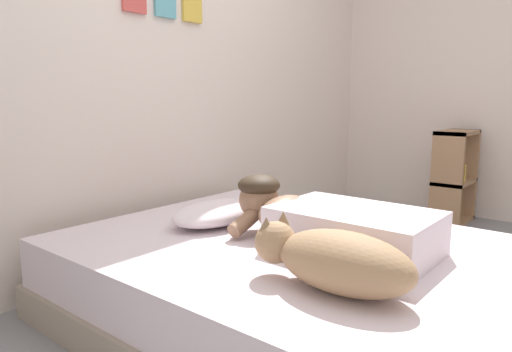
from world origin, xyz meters
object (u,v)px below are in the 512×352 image
at_px(dog, 334,259).
at_px(person_lying, 325,221).
at_px(bookshelf, 454,177).
at_px(coffee_cup, 254,208).
at_px(pillow, 216,213).
at_px(bed, 295,284).
at_px(cell_phone, 288,260).

bearing_deg(dog, person_lying, 34.95).
distance_m(person_lying, bookshelf, 2.19).
bearing_deg(coffee_cup, person_lying, -110.62).
xyz_separation_m(pillow, dog, (-0.34, -0.87, 0.05)).
bearing_deg(bed, person_lying, -67.89).
bearing_deg(person_lying, pillow, 93.86).
bearing_deg(dog, pillow, 68.57).
distance_m(bed, person_lying, 0.32).
xyz_separation_m(bed, person_lying, (0.05, -0.12, 0.30)).
distance_m(bed, cell_phone, 0.31).
height_order(person_lying, coffee_cup, person_lying).
distance_m(bed, coffee_cup, 0.57).
xyz_separation_m(bed, coffee_cup, (0.26, 0.45, 0.23)).
bearing_deg(bookshelf, bed, 179.98).
distance_m(pillow, person_lying, 0.61).
xyz_separation_m(cell_phone, bookshelf, (2.44, 0.11, -0.01)).
distance_m(dog, bookshelf, 2.60).
relative_size(bed, dog, 3.56).
height_order(bed, pillow, pillow).
bearing_deg(coffee_cup, dog, -125.53).
distance_m(pillow, dog, 0.94).
bearing_deg(dog, bed, 48.73).
relative_size(person_lying, cell_phone, 6.57).
height_order(dog, bookshelf, bookshelf).
relative_size(person_lying, bookshelf, 1.23).
distance_m(person_lying, coffee_cup, 0.61).
height_order(bed, dog, dog).
distance_m(bed, pillow, 0.55).
bearing_deg(bed, coffee_cup, 60.06).
height_order(dog, cell_phone, dog).
height_order(bed, bookshelf, bookshelf).
bearing_deg(coffee_cup, bookshelf, -12.93).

